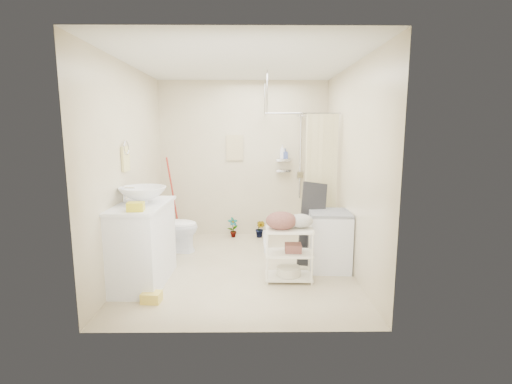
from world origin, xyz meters
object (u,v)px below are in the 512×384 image
vanity (141,244)px  laundry_rack (289,249)px  toilet (173,226)px  washing_machine (329,240)px

vanity → laundry_rack: size_ratio=1.40×
laundry_rack → toilet: bearing=147.2°
vanity → toilet: 1.18m
toilet → washing_machine: size_ratio=0.99×
vanity → washing_machine: (2.30, 0.43, -0.10)m
vanity → laundry_rack: 1.75m
vanity → laundry_rack: bearing=3.2°
laundry_rack → vanity: bearing=-176.5°
vanity → washing_machine: 2.34m
toilet → laundry_rack: size_ratio=0.98×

